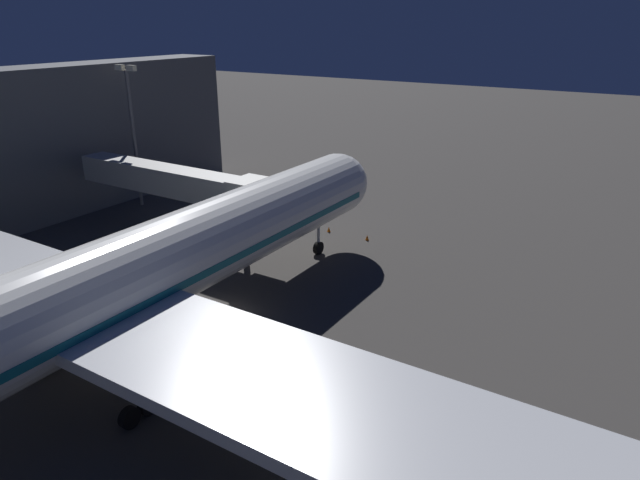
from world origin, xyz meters
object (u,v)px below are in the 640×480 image
(airliner_at_gate, at_px, (101,294))
(traffic_cone_nose_starboard, at_px, (329,229))
(traffic_cone_nose_port, at_px, (367,237))
(jet_bridge, at_px, (184,184))
(apron_floodlight_mast, at_px, (132,125))

(airliner_at_gate, distance_m, traffic_cone_nose_starboard, 29.15)
(airliner_at_gate, xyz_separation_m, traffic_cone_nose_port, (-2.20, -28.55, -5.50))
(jet_bridge, height_order, traffic_cone_nose_port, jet_bridge)
(jet_bridge, height_order, apron_floodlight_mast, apron_floodlight_mast)
(jet_bridge, distance_m, traffic_cone_nose_starboard, 15.07)
(traffic_cone_nose_port, bearing_deg, traffic_cone_nose_starboard, 0.00)
(airliner_at_gate, bearing_deg, traffic_cone_nose_port, -94.41)
(airliner_at_gate, xyz_separation_m, apron_floodlight_mast, (25.50, -24.68, 3.47))
(airliner_at_gate, distance_m, jet_bridge, 22.39)
(apron_floodlight_mast, height_order, traffic_cone_nose_port, apron_floodlight_mast)
(jet_bridge, bearing_deg, traffic_cone_nose_port, -145.85)
(apron_floodlight_mast, distance_m, traffic_cone_nose_port, 29.37)
(apron_floodlight_mast, distance_m, traffic_cone_nose_starboard, 25.27)
(jet_bridge, distance_m, apron_floodlight_mast, 14.93)
(jet_bridge, height_order, traffic_cone_nose_starboard, jet_bridge)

